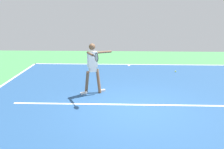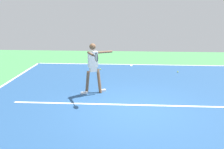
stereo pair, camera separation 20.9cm
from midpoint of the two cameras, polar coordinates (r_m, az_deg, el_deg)
name	(u,v)px [view 1 (the left image)]	position (r m, az deg, el deg)	size (l,w,h in m)	color
ground_plane	(134,108)	(7.89, 4.43, -7.71)	(20.61, 20.61, 0.00)	#428E4C
court_surface	(134,108)	(7.89, 4.43, -7.70)	(10.64, 12.31, 0.00)	navy
court_line_baseline_near	(129,64)	(13.72, 3.46, 2.35)	(10.64, 0.10, 0.01)	white
court_line_service	(134,105)	(8.13, 4.36, -6.97)	(7.98, 0.10, 0.01)	white
court_line_centre_mark	(129,65)	(13.52, 3.48, 2.16)	(0.10, 0.30, 0.01)	white
tennis_player	(93,65)	(8.91, -5.11, 2.25)	(1.14, 1.40, 1.86)	brown
tennis_ball_near_player	(175,71)	(12.44, 14.00, 0.70)	(0.07, 0.07, 0.07)	#C6E53D
tennis_ball_by_baseline	(98,69)	(12.50, -3.70, 1.20)	(0.07, 0.07, 0.07)	#C6E53D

